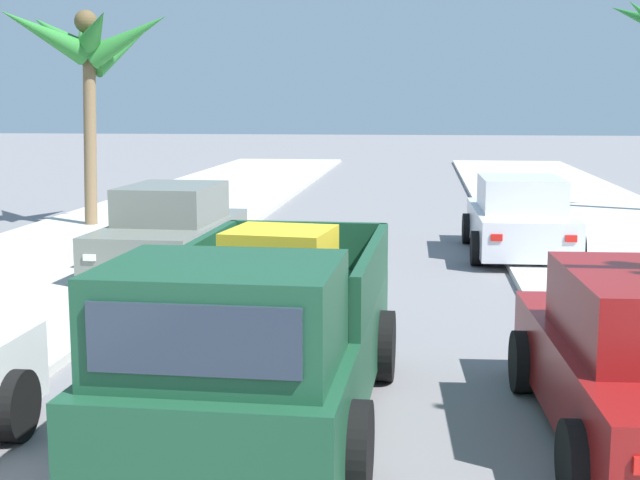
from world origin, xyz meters
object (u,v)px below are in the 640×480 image
Objects in this scene: palm_tree_left_mid at (90,46)px; car_right_near at (519,219)px; car_right_mid at (171,232)px; pickup_truck at (262,343)px.

car_right_near is at bearing -15.60° from palm_tree_left_mid.
car_right_mid is 7.12m from palm_tree_left_mid.
car_right_mid is at bearing -57.53° from palm_tree_left_mid.
pickup_truck reaches higher than car_right_mid.
pickup_truck is at bearing -63.57° from palm_tree_left_mid.
pickup_truck is 1.02× the size of palm_tree_left_mid.
car_right_near is 10.58m from palm_tree_left_mid.
car_right_near is 6.77m from car_right_mid.
palm_tree_left_mid reaches higher than car_right_near.
palm_tree_left_mid is at bearing 122.47° from car_right_mid.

